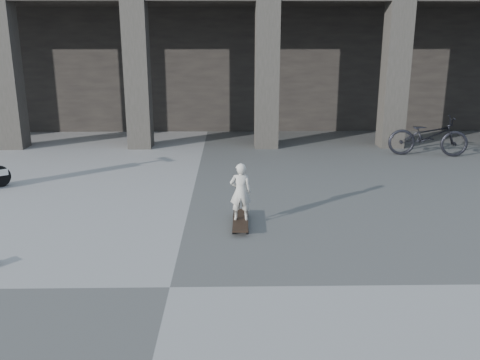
{
  "coord_description": "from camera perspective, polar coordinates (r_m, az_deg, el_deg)",
  "views": [
    {
      "loc": [
        0.78,
        -5.79,
        3.03
      ],
      "look_at": [
        0.93,
        2.66,
        0.65
      ],
      "focal_mm": 38.0,
      "sensor_mm": 36.0,
      "label": 1
    }
  ],
  "objects": [
    {
      "name": "child",
      "position": [
        8.32,
        0.06,
        -1.32
      ],
      "size": [
        0.35,
        0.23,
        0.97
      ],
      "primitive_type": "imported",
      "rotation": [
        0.0,
        0.0,
        3.13
      ],
      "color": "beige",
      "rests_on": "longboard"
    },
    {
      "name": "longboard",
      "position": [
        8.48,
        0.06,
        -4.59
      ],
      "size": [
        0.28,
        1.09,
        0.11
      ],
      "rotation": [
        0.0,
        0.0,
        1.54
      ],
      "color": "black",
      "rests_on": "ground"
    },
    {
      "name": "colonnade",
      "position": [
        19.57,
        -3.47,
        15.69
      ],
      "size": [
        28.0,
        8.82,
        6.0
      ],
      "color": "black",
      "rests_on": "ground"
    },
    {
      "name": "ground",
      "position": [
        6.58,
        -7.88,
        -11.84
      ],
      "size": [
        90.0,
        90.0,
        0.0
      ],
      "primitive_type": "plane",
      "color": "#4D4D4B",
      "rests_on": "ground"
    },
    {
      "name": "bicycle",
      "position": [
        14.31,
        20.36,
        4.67
      ],
      "size": [
        2.11,
        1.04,
        1.06
      ],
      "primitive_type": "imported",
      "rotation": [
        0.0,
        0.0,
        1.4
      ],
      "color": "black",
      "rests_on": "ground"
    }
  ]
}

